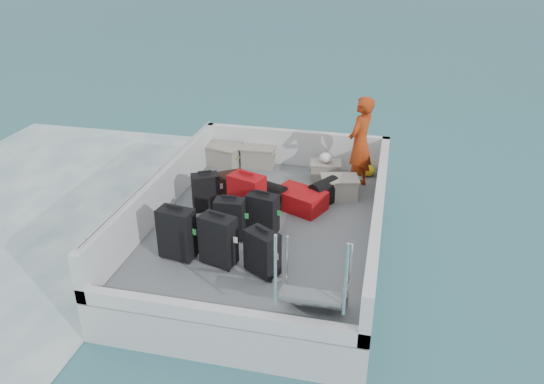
{
  "coord_description": "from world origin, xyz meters",
  "views": [
    {
      "loc": [
        1.76,
        -7.1,
        4.76
      ],
      "look_at": [
        0.03,
        0.35,
        1.0
      ],
      "focal_mm": 35.0,
      "sensor_mm": 36.0,
      "label": 1
    }
  ],
  "objects_px": {
    "crate_2": "(325,171)",
    "passenger": "(360,143)",
    "suitcase_0": "(177,234)",
    "suitcase_7": "(263,214)",
    "suitcase_4": "(230,219)",
    "suitcase_6": "(262,253)",
    "suitcase_3": "(218,240)",
    "crate_3": "(339,188)",
    "crate_1": "(258,157)",
    "suitcase_2": "(206,192)",
    "suitcase_5": "(247,197)",
    "crate_0": "(224,156)",
    "suitcase_8": "(300,200)"
  },
  "relations": [
    {
      "from": "passenger",
      "to": "suitcase_3",
      "type": "bearing_deg",
      "value": -6.94
    },
    {
      "from": "suitcase_5",
      "to": "suitcase_0",
      "type": "bearing_deg",
      "value": -96.27
    },
    {
      "from": "suitcase_3",
      "to": "suitcase_5",
      "type": "bearing_deg",
      "value": 104.24
    },
    {
      "from": "suitcase_0",
      "to": "suitcase_4",
      "type": "relative_size",
      "value": 1.18
    },
    {
      "from": "suitcase_3",
      "to": "crate_2",
      "type": "xyz_separation_m",
      "value": [
        1.05,
        3.1,
        -0.21
      ]
    },
    {
      "from": "suitcase_0",
      "to": "suitcase_7",
      "type": "xyz_separation_m",
      "value": [
        0.99,
        0.94,
        -0.06
      ]
    },
    {
      "from": "suitcase_0",
      "to": "crate_3",
      "type": "bearing_deg",
      "value": 59.15
    },
    {
      "from": "suitcase_5",
      "to": "suitcase_7",
      "type": "xyz_separation_m",
      "value": [
        0.35,
        -0.38,
        -0.06
      ]
    },
    {
      "from": "suitcase_0",
      "to": "crate_0",
      "type": "distance_m",
      "value": 3.31
    },
    {
      "from": "suitcase_0",
      "to": "crate_2",
      "type": "height_order",
      "value": "suitcase_0"
    },
    {
      "from": "suitcase_8",
      "to": "suitcase_2",
      "type": "bearing_deg",
      "value": 128.06
    },
    {
      "from": "crate_3",
      "to": "suitcase_3",
      "type": "bearing_deg",
      "value": -120.03
    },
    {
      "from": "passenger",
      "to": "crate_0",
      "type": "bearing_deg",
      "value": -75.8
    },
    {
      "from": "suitcase_2",
      "to": "suitcase_4",
      "type": "relative_size",
      "value": 0.98
    },
    {
      "from": "suitcase_2",
      "to": "crate_2",
      "type": "bearing_deg",
      "value": 14.13
    },
    {
      "from": "suitcase_0",
      "to": "crate_1",
      "type": "relative_size",
      "value": 1.23
    },
    {
      "from": "suitcase_4",
      "to": "crate_3",
      "type": "xyz_separation_m",
      "value": [
        1.44,
        1.71,
        -0.14
      ]
    },
    {
      "from": "crate_0",
      "to": "crate_1",
      "type": "relative_size",
      "value": 1.05
    },
    {
      "from": "suitcase_4",
      "to": "suitcase_6",
      "type": "bearing_deg",
      "value": -51.72
    },
    {
      "from": "suitcase_0",
      "to": "crate_1",
      "type": "bearing_deg",
      "value": 94.36
    },
    {
      "from": "crate_2",
      "to": "passenger",
      "type": "relative_size",
      "value": 0.31
    },
    {
      "from": "suitcase_2",
      "to": "suitcase_8",
      "type": "distance_m",
      "value": 1.55
    },
    {
      "from": "crate_3",
      "to": "crate_0",
      "type": "bearing_deg",
      "value": 159.17
    },
    {
      "from": "suitcase_0",
      "to": "suitcase_3",
      "type": "bearing_deg",
      "value": 7.46
    },
    {
      "from": "suitcase_3",
      "to": "suitcase_7",
      "type": "xyz_separation_m",
      "value": [
        0.39,
        0.96,
        -0.05
      ]
    },
    {
      "from": "suitcase_0",
      "to": "suitcase_7",
      "type": "bearing_deg",
      "value": 52.51
    },
    {
      "from": "crate_1",
      "to": "passenger",
      "type": "relative_size",
      "value": 0.37
    },
    {
      "from": "crate_2",
      "to": "passenger",
      "type": "height_order",
      "value": "passenger"
    },
    {
      "from": "suitcase_2",
      "to": "passenger",
      "type": "bearing_deg",
      "value": 2.57
    },
    {
      "from": "suitcase_7",
      "to": "crate_0",
      "type": "bearing_deg",
      "value": 131.88
    },
    {
      "from": "suitcase_3",
      "to": "crate_3",
      "type": "bearing_deg",
      "value": 75.7
    },
    {
      "from": "suitcase_5",
      "to": "passenger",
      "type": "relative_size",
      "value": 0.45
    },
    {
      "from": "suitcase_2",
      "to": "passenger",
      "type": "xyz_separation_m",
      "value": [
        2.36,
        1.43,
        0.52
      ]
    },
    {
      "from": "suitcase_6",
      "to": "crate_1",
      "type": "xyz_separation_m",
      "value": [
        -0.97,
        3.53,
        -0.13
      ]
    },
    {
      "from": "suitcase_6",
      "to": "suitcase_0",
      "type": "bearing_deg",
      "value": -153.2
    },
    {
      "from": "suitcase_5",
      "to": "suitcase_3",
      "type": "bearing_deg",
      "value": -71.82
    },
    {
      "from": "passenger",
      "to": "suitcase_6",
      "type": "bearing_deg",
      "value": 4.03
    },
    {
      "from": "suitcase_7",
      "to": "suitcase_2",
      "type": "bearing_deg",
      "value": 166.0
    },
    {
      "from": "suitcase_8",
      "to": "crate_1",
      "type": "bearing_deg",
      "value": 59.23
    },
    {
      "from": "suitcase_4",
      "to": "passenger",
      "type": "bearing_deg",
      "value": 49.21
    },
    {
      "from": "suitcase_2",
      "to": "crate_0",
      "type": "relative_size",
      "value": 0.97
    },
    {
      "from": "suitcase_8",
      "to": "passenger",
      "type": "height_order",
      "value": "passenger"
    },
    {
      "from": "suitcase_3",
      "to": "crate_2",
      "type": "height_order",
      "value": "suitcase_3"
    },
    {
      "from": "suitcase_2",
      "to": "crate_0",
      "type": "height_order",
      "value": "suitcase_2"
    },
    {
      "from": "suitcase_4",
      "to": "crate_1",
      "type": "relative_size",
      "value": 1.04
    },
    {
      "from": "suitcase_4",
      "to": "crate_1",
      "type": "height_order",
      "value": "suitcase_4"
    },
    {
      "from": "crate_1",
      "to": "crate_3",
      "type": "height_order",
      "value": "crate_1"
    },
    {
      "from": "suitcase_8",
      "to": "crate_0",
      "type": "distance_m",
      "value": 2.29
    },
    {
      "from": "passenger",
      "to": "crate_3",
      "type": "bearing_deg",
      "value": -4.93
    },
    {
      "from": "crate_1",
      "to": "suitcase_7",
      "type": "bearing_deg",
      "value": -74.09
    }
  ]
}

